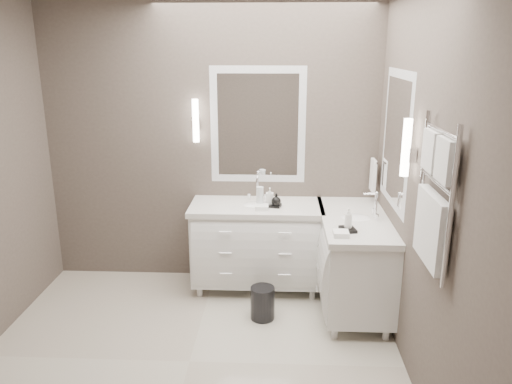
{
  "coord_description": "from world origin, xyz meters",
  "views": [
    {
      "loc": [
        0.64,
        -3.2,
        2.28
      ],
      "look_at": [
        0.47,
        0.7,
        1.13
      ],
      "focal_mm": 35.0,
      "sensor_mm": 36.0,
      "label": 1
    }
  ],
  "objects_px": {
    "vanity_right": "(354,256)",
    "waste_bin": "(263,303)",
    "towel_ladder": "(434,204)",
    "vanity_back": "(257,241)"
  },
  "relations": [
    {
      "from": "towel_ladder",
      "to": "waste_bin",
      "type": "relative_size",
      "value": 3.1
    },
    {
      "from": "vanity_back",
      "to": "waste_bin",
      "type": "relative_size",
      "value": 4.27
    },
    {
      "from": "vanity_back",
      "to": "vanity_right",
      "type": "bearing_deg",
      "value": -20.38
    },
    {
      "from": "waste_bin",
      "to": "vanity_back",
      "type": "bearing_deg",
      "value": 97.54
    },
    {
      "from": "vanity_right",
      "to": "waste_bin",
      "type": "xyz_separation_m",
      "value": [
        -0.8,
        -0.25,
        -0.34
      ]
    },
    {
      "from": "vanity_back",
      "to": "waste_bin",
      "type": "xyz_separation_m",
      "value": [
        0.08,
        -0.58,
        -0.34
      ]
    },
    {
      "from": "vanity_back",
      "to": "towel_ladder",
      "type": "distance_m",
      "value": 2.16
    },
    {
      "from": "vanity_right",
      "to": "waste_bin",
      "type": "relative_size",
      "value": 4.27
    },
    {
      "from": "vanity_right",
      "to": "towel_ladder",
      "type": "height_order",
      "value": "towel_ladder"
    },
    {
      "from": "vanity_right",
      "to": "towel_ladder",
      "type": "bearing_deg",
      "value": -80.16
    }
  ]
}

